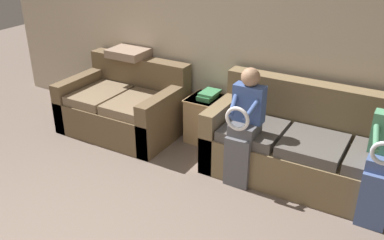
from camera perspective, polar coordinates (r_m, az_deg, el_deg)
wall_back at (r=5.02m, az=4.05°, el=11.48°), size 6.66×0.06×2.55m
couch_main at (r=4.52m, az=16.16°, el=-4.05°), size 2.19×0.87×0.96m
couch_side at (r=5.46m, az=-8.94°, el=1.69°), size 1.43×0.97×0.87m
child_left_seated at (r=4.22m, az=7.01°, el=-0.29°), size 0.31×0.38×1.20m
child_right_seated at (r=3.98m, az=24.22°, el=-4.67°), size 0.30×0.37×1.16m
side_shelf at (r=5.14m, az=2.14°, el=0.13°), size 0.47×0.43×0.55m
book_stack at (r=5.02m, az=2.21°, el=3.35°), size 0.20×0.27×0.09m
throw_pillow at (r=5.58m, az=-8.18°, el=8.97°), size 0.48×0.48×0.10m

